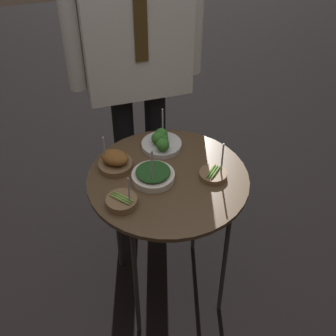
# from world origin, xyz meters

# --- Properties ---
(ground_plane) EXTENTS (8.00, 8.00, 0.00)m
(ground_plane) POSITION_xyz_m (0.00, 0.00, 0.00)
(ground_plane) COLOR black
(serving_cart) EXTENTS (0.65, 0.65, 0.72)m
(serving_cart) POSITION_xyz_m (0.00, 0.00, 0.67)
(serving_cart) COLOR brown
(serving_cart) RESTS_ON ground_plane
(bowl_spinach_front_right) EXTENTS (0.17, 0.17, 0.18)m
(bowl_spinach_front_right) POSITION_xyz_m (-0.06, 0.01, 0.75)
(bowl_spinach_front_right) COLOR silver
(bowl_spinach_front_right) RESTS_ON serving_cart
(bowl_broccoli_mid_left) EXTENTS (0.17, 0.17, 0.16)m
(bowl_broccoli_mid_left) POSITION_xyz_m (0.03, 0.19, 0.75)
(bowl_broccoli_mid_left) COLOR silver
(bowl_broccoli_mid_left) RESTS_ON serving_cart
(bowl_asparagus_mid_right) EXTENTS (0.11, 0.11, 0.17)m
(bowl_asparagus_mid_right) POSITION_xyz_m (0.18, -0.05, 0.74)
(bowl_asparagus_mid_right) COLOR brown
(bowl_asparagus_mid_right) RESTS_ON serving_cart
(bowl_asparagus_center) EXTENTS (0.12, 0.12, 0.14)m
(bowl_asparagus_center) POSITION_xyz_m (-0.21, -0.10, 0.74)
(bowl_asparagus_center) COLOR brown
(bowl_asparagus_center) RESTS_ON serving_cart
(bowl_roast_far_rim) EXTENTS (0.14, 0.14, 0.16)m
(bowl_roast_far_rim) POSITION_xyz_m (-0.19, 0.12, 0.76)
(bowl_roast_far_rim) COLOR brown
(bowl_roast_far_rim) RESTS_ON serving_cart
(waiter_figure) EXTENTS (0.62, 0.23, 1.68)m
(waiter_figure) POSITION_xyz_m (0.01, 0.53, 1.06)
(waiter_figure) COLOR black
(waiter_figure) RESTS_ON ground_plane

